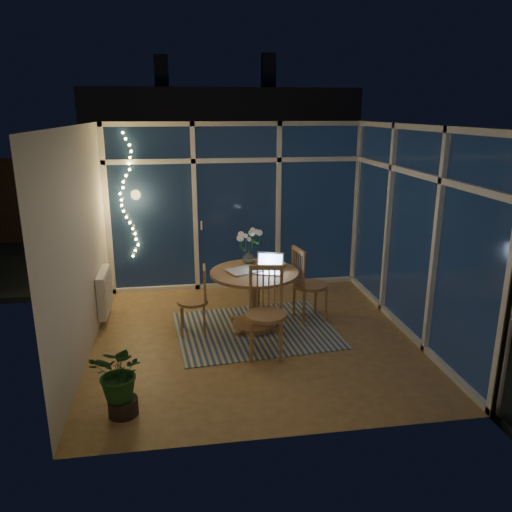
# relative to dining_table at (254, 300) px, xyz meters

# --- Properties ---
(floor) EXTENTS (4.00, 4.00, 0.00)m
(floor) POSITION_rel_dining_table_xyz_m (-0.03, -0.33, -0.39)
(floor) COLOR olive
(floor) RESTS_ON ground
(ceiling) EXTENTS (4.00, 4.00, 0.00)m
(ceiling) POSITION_rel_dining_table_xyz_m (-0.03, -0.33, 2.21)
(ceiling) COLOR silver
(ceiling) RESTS_ON wall_back
(wall_back) EXTENTS (4.00, 0.04, 2.60)m
(wall_back) POSITION_rel_dining_table_xyz_m (-0.03, 1.67, 0.91)
(wall_back) COLOR beige
(wall_back) RESTS_ON floor
(wall_front) EXTENTS (4.00, 0.04, 2.60)m
(wall_front) POSITION_rel_dining_table_xyz_m (-0.03, -2.33, 0.91)
(wall_front) COLOR beige
(wall_front) RESTS_ON floor
(wall_left) EXTENTS (0.04, 4.00, 2.60)m
(wall_left) POSITION_rel_dining_table_xyz_m (-2.03, -0.33, 0.91)
(wall_left) COLOR beige
(wall_left) RESTS_ON floor
(wall_right) EXTENTS (0.04, 4.00, 2.60)m
(wall_right) POSITION_rel_dining_table_xyz_m (1.97, -0.33, 0.91)
(wall_right) COLOR beige
(wall_right) RESTS_ON floor
(window_wall_back) EXTENTS (4.00, 0.10, 2.60)m
(window_wall_back) POSITION_rel_dining_table_xyz_m (-0.03, 1.63, 0.91)
(window_wall_back) COLOR white
(window_wall_back) RESTS_ON floor
(window_wall_right) EXTENTS (0.10, 4.00, 2.60)m
(window_wall_right) POSITION_rel_dining_table_xyz_m (1.93, -0.33, 0.91)
(window_wall_right) COLOR white
(window_wall_right) RESTS_ON floor
(radiator) EXTENTS (0.10, 0.70, 0.58)m
(radiator) POSITION_rel_dining_table_xyz_m (-1.97, 0.57, 0.01)
(radiator) COLOR white
(radiator) RESTS_ON wall_left
(fairy_lights) EXTENTS (0.24, 0.10, 1.85)m
(fairy_lights) POSITION_rel_dining_table_xyz_m (-1.68, 1.55, 1.14)
(fairy_lights) COLOR #FFD566
(fairy_lights) RESTS_ON window_wall_back
(garden_patio) EXTENTS (12.00, 6.00, 0.10)m
(garden_patio) POSITION_rel_dining_table_xyz_m (0.47, 4.67, -0.45)
(garden_patio) COLOR black
(garden_patio) RESTS_ON ground
(garden_fence) EXTENTS (11.00, 0.08, 1.80)m
(garden_fence) POSITION_rel_dining_table_xyz_m (-0.03, 5.17, 0.51)
(garden_fence) COLOR #332112
(garden_fence) RESTS_ON ground
(neighbour_roof) EXTENTS (7.00, 3.00, 2.20)m
(neighbour_roof) POSITION_rel_dining_table_xyz_m (0.27, 8.17, 1.81)
(neighbour_roof) COLOR #2E3137
(neighbour_roof) RESTS_ON ground
(garden_shrubs) EXTENTS (0.90, 0.90, 0.90)m
(garden_shrubs) POSITION_rel_dining_table_xyz_m (-0.83, 3.07, 0.06)
(garden_shrubs) COLOR black
(garden_shrubs) RESTS_ON ground
(rug) EXTENTS (2.15, 1.79, 0.01)m
(rug) POSITION_rel_dining_table_xyz_m (0.00, -0.10, -0.38)
(rug) COLOR beige
(rug) RESTS_ON floor
(dining_table) EXTENTS (1.23, 1.23, 0.77)m
(dining_table) POSITION_rel_dining_table_xyz_m (0.00, 0.00, 0.00)
(dining_table) COLOR #9F6847
(dining_table) RESTS_ON floor
(chair_left) EXTENTS (0.43, 0.43, 0.89)m
(chair_left) POSITION_rel_dining_table_xyz_m (-0.80, -0.03, 0.06)
(chair_left) COLOR #9F6847
(chair_left) RESTS_ON floor
(chair_right) EXTENTS (0.56, 0.56, 1.04)m
(chair_right) POSITION_rel_dining_table_xyz_m (0.79, 0.14, 0.13)
(chair_right) COLOR #9F6847
(chair_right) RESTS_ON floor
(chair_front) EXTENTS (0.56, 0.56, 1.06)m
(chair_front) POSITION_rel_dining_table_xyz_m (0.02, -0.80, 0.14)
(chair_front) COLOR #9F6847
(chair_front) RESTS_ON floor
(laptop) EXTENTS (0.42, 0.39, 0.25)m
(laptop) POSITION_rel_dining_table_xyz_m (0.18, -0.08, 0.51)
(laptop) COLOR silver
(laptop) RESTS_ON dining_table
(flower_vase) EXTENTS (0.22, 0.22, 0.21)m
(flower_vase) POSITION_rel_dining_table_xyz_m (-0.02, 0.35, 0.49)
(flower_vase) COLOR silver
(flower_vase) RESTS_ON dining_table
(bowl) EXTENTS (0.17, 0.17, 0.04)m
(bowl) POSITION_rel_dining_table_xyz_m (0.38, 0.19, 0.41)
(bowl) COLOR silver
(bowl) RESTS_ON dining_table
(newspapers) EXTENTS (0.49, 0.43, 0.02)m
(newspapers) POSITION_rel_dining_table_xyz_m (-0.11, 0.02, 0.40)
(newspapers) COLOR silver
(newspapers) RESTS_ON dining_table
(phone) EXTENTS (0.13, 0.09, 0.01)m
(phone) POSITION_rel_dining_table_xyz_m (0.03, -0.05, 0.39)
(phone) COLOR black
(phone) RESTS_ON dining_table
(potted_plant) EXTENTS (0.68, 0.64, 0.76)m
(potted_plant) POSITION_rel_dining_table_xyz_m (-1.51, -1.76, -0.01)
(potted_plant) COLOR #19471C
(potted_plant) RESTS_ON floor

